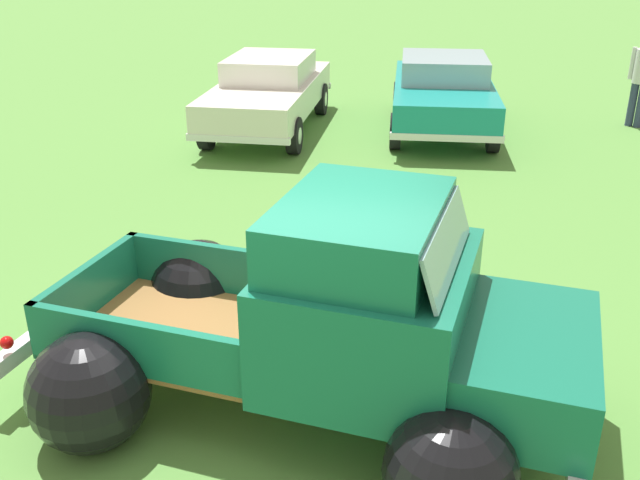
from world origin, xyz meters
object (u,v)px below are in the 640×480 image
at_px(show_car_0, 269,91).
at_px(vintage_pickup_truck, 338,335).
at_px(lane_cone_0, 265,252).
at_px(show_car_1, 443,91).

bearing_deg(show_car_0, vintage_pickup_truck, 16.72).
xyz_separation_m(vintage_pickup_truck, lane_cone_0, (-1.17, 2.37, -0.45)).
bearing_deg(lane_cone_0, show_car_0, 102.41).
height_order(show_car_1, lane_cone_0, show_car_1).
relative_size(show_car_0, lane_cone_0, 7.36).
distance_m(show_car_1, lane_cone_0, 7.19).
bearing_deg(vintage_pickup_truck, show_car_0, 115.82).
height_order(vintage_pickup_truck, show_car_0, vintage_pickup_truck).
distance_m(vintage_pickup_truck, show_car_0, 9.11).
relative_size(vintage_pickup_truck, show_car_1, 1.09).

